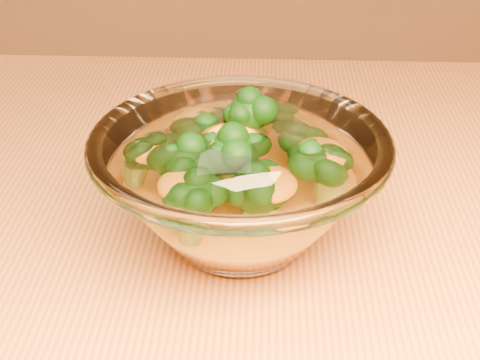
% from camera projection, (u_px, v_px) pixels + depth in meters
% --- Properties ---
extents(glass_bowl, '(0.20, 0.20, 0.09)m').
position_uv_depth(glass_bowl, '(240.00, 185.00, 0.45)').
color(glass_bowl, white).
rests_on(glass_bowl, table).
extents(cheese_sauce, '(0.11, 0.11, 0.03)m').
position_uv_depth(cheese_sauce, '(240.00, 208.00, 0.46)').
color(cheese_sauce, '#FFA715').
rests_on(cheese_sauce, glass_bowl).
extents(broccoli_heap, '(0.14, 0.14, 0.08)m').
position_uv_depth(broccoli_heap, '(234.00, 162.00, 0.45)').
color(broccoli_heap, black).
rests_on(broccoli_heap, cheese_sauce).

